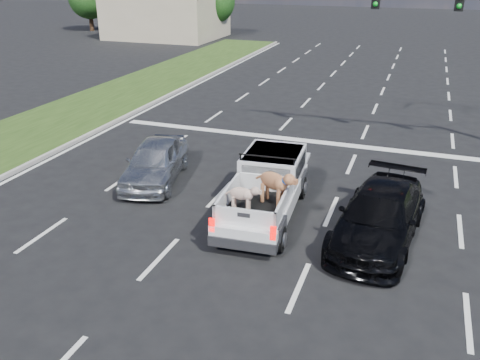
{
  "coord_description": "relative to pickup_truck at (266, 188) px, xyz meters",
  "views": [
    {
      "loc": [
        3.71,
        -9.36,
        6.66
      ],
      "look_at": [
        -0.36,
        2.0,
        1.49
      ],
      "focal_mm": 38.0,
      "sensor_mm": 36.0,
      "label": 1
    }
  ],
  "objects": [
    {
      "name": "silver_sedan",
      "position": [
        -4.16,
        1.13,
        -0.16
      ],
      "size": [
        2.47,
        4.27,
        1.37
      ],
      "primitive_type": "imported",
      "rotation": [
        0.0,
        0.0,
        0.23
      ],
      "color": "silver",
      "rests_on": "ground"
    },
    {
      "name": "pickup_truck",
      "position": [
        0.0,
        0.0,
        0.0
      ],
      "size": [
        2.13,
        4.86,
        1.78
      ],
      "rotation": [
        0.0,
        0.0,
        0.07
      ],
      "color": "black",
      "rests_on": "ground"
    },
    {
      "name": "grass_median_left",
      "position": [
        -11.51,
        2.83,
        -0.79
      ],
      "size": [
        5.0,
        60.0,
        0.1
      ],
      "primitive_type": "cube",
      "color": "#223C12",
      "rests_on": "ground"
    },
    {
      "name": "black_coupe",
      "position": [
        3.15,
        -0.41,
        -0.16
      ],
      "size": [
        2.41,
        4.86,
        1.36
      ],
      "primitive_type": "imported",
      "rotation": [
        0.0,
        0.0,
        -0.11
      ],
      "color": "black",
      "rests_on": "ground"
    },
    {
      "name": "building_left",
      "position": [
        -20.01,
        32.83,
        1.36
      ],
      "size": [
        10.0,
        8.0,
        4.4
      ],
      "primitive_type": "cube",
      "color": "tan",
      "rests_on": "ground"
    },
    {
      "name": "curb_left",
      "position": [
        -9.06,
        2.83,
        -0.77
      ],
      "size": [
        0.15,
        60.0,
        0.14
      ],
      "primitive_type": "cube",
      "color": "#9D9690",
      "rests_on": "ground"
    },
    {
      "name": "road_markings",
      "position": [
        -0.01,
        3.4,
        -0.83
      ],
      "size": [
        17.75,
        60.0,
        0.01
      ],
      "color": "silver",
      "rests_on": "ground"
    },
    {
      "name": "ground",
      "position": [
        -0.01,
        -3.17,
        -0.84
      ],
      "size": [
        160.0,
        160.0,
        0.0
      ],
      "primitive_type": "plane",
      "color": "black",
      "rests_on": "ground"
    },
    {
      "name": "tree_far_c",
      "position": [
        -16.01,
        34.83,
        2.45
      ],
      "size": [
        4.2,
        4.2,
        5.4
      ],
      "color": "#332114",
      "rests_on": "ground"
    }
  ]
}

